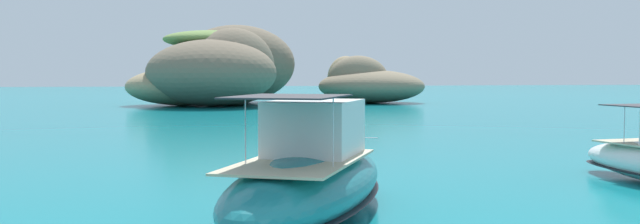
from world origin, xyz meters
name	(u,v)px	position (x,y,z in m)	size (l,w,h in m)	color
islet_large	(221,69)	(0.87, 78.07, 4.55)	(24.19, 28.81, 10.45)	#756651
islet_small	(364,83)	(20.00, 80.18, 2.59)	(18.38, 18.40, 6.38)	#84755B
motorboat_teal	(310,179)	(0.16, 7.00, 1.09)	(7.70, 11.37, 3.45)	#19727A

